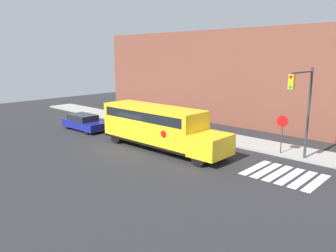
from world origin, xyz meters
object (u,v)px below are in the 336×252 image
Objects in this scene: stop_sign at (282,129)px; traffic_light at (303,102)px; school_bus at (158,125)px; parked_car at (84,122)px.

stop_sign is 0.46× the size of traffic_light.
school_bus reaches higher than parked_car.
traffic_light reaches higher than parked_car.
school_bus is 9.64m from traffic_light.
stop_sign is at bearing 149.64° from traffic_light.
school_bus is 3.75× the size of stop_sign.
parked_car is 1.69× the size of stop_sign.
traffic_light is (17.69, 3.75, 3.15)m from parked_car.
school_bus is 9.02m from parked_car.
stop_sign is (7.16, 4.40, 0.11)m from school_bus.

